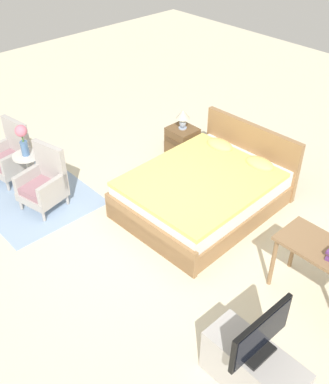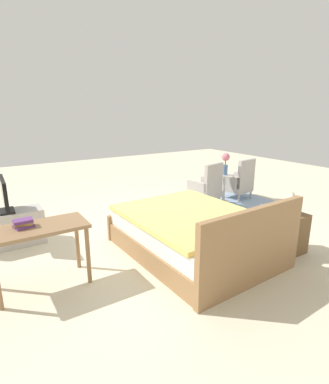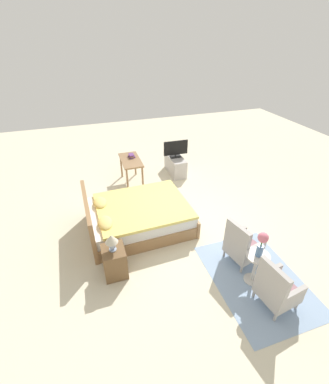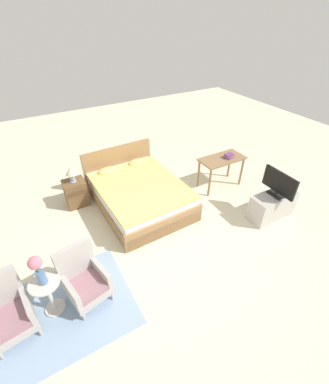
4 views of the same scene
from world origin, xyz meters
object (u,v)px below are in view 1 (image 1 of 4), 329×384
Objects in this scene: tv_flatscreen at (261,335)px; vanity_desk at (325,257)px; tv_stand at (253,370)px; side_table at (29,168)px; armchair_by_window_left at (11,156)px; table_lamp at (183,116)px; nightstand at (182,144)px; flower_vase at (22,137)px; armchair_by_window_right at (44,183)px; bed at (205,190)px.

tv_flatscreen is 0.70× the size of vanity_desk.
tv_stand is at bearing -82.10° from vanity_desk.
armchair_by_window_left is at bearing -176.46° from side_table.
armchair_by_window_left is 1.49× the size of side_table.
table_lamp is 0.34× the size of tv_stand.
nightstand is 4.08m from tv_stand.
side_table is 0.52m from flower_vase.
tv_stand is at bearing -35.43° from table_lamp.
side_table is 0.60× the size of vanity_desk.
armchair_by_window_right is at bearing 178.99° from tv_stand.
tv_flatscreen is (3.77, -0.07, 0.42)m from armchair_by_window_right.
bed is 2.33× the size of tv_stand.
side_table is 4.24m from tv_stand.
table_lamp is 4.08m from tv_flatscreen.
tv_flatscreen is at bearing -0.81° from armchair_by_window_left.
side_table is 2.48m from table_lamp.
nightstand is 1.75× the size of table_lamp.
vanity_desk is (3.57, 1.33, 0.25)m from armchair_by_window_right.
bed is 1.33m from nightstand.
tv_flatscreen is (4.74, -0.07, 0.42)m from armchair_by_window_left.
armchair_by_window_left reaches higher than nightstand.
tv_stand is at bearing -1.32° from flower_vase.
armchair_by_window_right is 3.77m from tv_stand.
nightstand is (0.91, 2.27, -0.10)m from side_table.
armchair_by_window_right reaches higher than side_table.
tv_flatscreen is (4.24, -0.10, -0.11)m from flower_vase.
armchair_by_window_left is 0.96× the size of tv_stand.
vanity_desk is at bearing 97.90° from tv_stand.
armchair_by_window_left reaches higher than table_lamp.
armchair_by_window_right is at bearing -3.81° from side_table.
tv_flatscreen reaches higher than side_table.
bed is at bearing 142.12° from tv_stand.
tv_flatscreen is (0.00, -0.00, 0.53)m from tv_stand.
nightstand is at bearing 79.25° from armchair_by_window_right.
side_table is at bearing 3.54° from armchair_by_window_left.
table_lamp reaches higher than tv_stand.
tv_flatscreen is (2.18, -1.69, 0.50)m from bed.
tv_stand is 1.31× the size of tv_flatscreen.
flower_vase is 0.83× the size of nightstand.
bed reaches higher than table_lamp.
table_lamp is 3.28m from vanity_desk.
flower_vase reaches higher than side_table.
flower_vase reaches higher than armchair_by_window_right.
armchair_by_window_left is 1.00× the size of armchair_by_window_right.
armchair_by_window_left is (-2.56, -1.63, 0.09)m from bed.
flower_vase reaches higher than bed.
armchair_by_window_left is at bearing 179.95° from armchair_by_window_right.
armchair_by_window_right is at bearing -134.25° from bed.
tv_flatscreen is at bearing -35.41° from table_lamp.
flower_vase is 4.29m from tv_stand.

